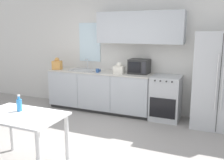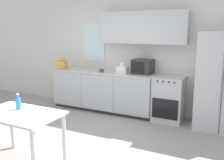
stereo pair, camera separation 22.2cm
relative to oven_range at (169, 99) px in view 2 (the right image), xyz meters
name	(u,v)px [view 2 (the right image)]	position (x,y,z in m)	size (l,w,h in m)	color
ground_plane	(76,147)	(-1.02, -1.93, -0.46)	(12.00, 12.00, 0.00)	gray
wall_back	(132,49)	(-0.97, 0.30, 0.99)	(12.00, 0.38, 2.70)	silver
kitchen_counter	(103,91)	(-1.55, -0.01, 0.01)	(2.50, 0.65, 0.93)	#333333
oven_range	(169,99)	(0.00, 0.00, 0.00)	(0.60, 0.62, 0.93)	#B7BABC
refrigerator	(224,82)	(1.02, -0.04, 0.46)	(0.94, 0.73, 1.85)	silver
kitchen_sink	(89,69)	(-1.95, 0.00, 0.49)	(0.62, 0.40, 0.26)	#B7BABC
microwave	(143,67)	(-0.62, 0.09, 0.63)	(0.43, 0.38, 0.31)	#282828
coffee_mug	(101,70)	(-1.52, -0.16, 0.51)	(0.11, 0.08, 0.08)	#335999
grocery_bag_0	(122,69)	(-1.02, -0.11, 0.58)	(0.23, 0.19, 0.26)	silver
grocery_bag_1	(62,64)	(-2.63, -0.14, 0.59)	(0.24, 0.22, 0.29)	#DB994C
dining_table	(20,121)	(-1.40, -2.69, 0.18)	(1.15, 0.72, 0.76)	white
drink_bottle	(18,103)	(-1.52, -2.58, 0.39)	(0.07, 0.07, 0.23)	#338CD8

